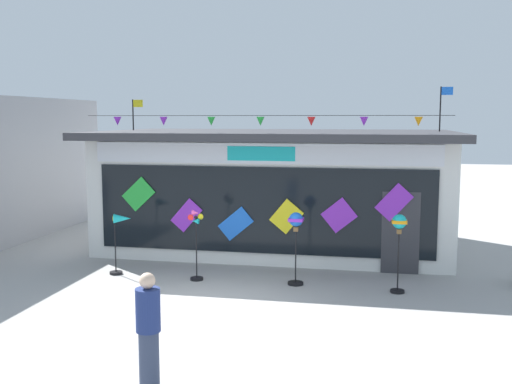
{
  "coord_description": "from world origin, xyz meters",
  "views": [
    {
      "loc": [
        3.42,
        -11.08,
        3.76
      ],
      "look_at": [
        0.55,
        3.22,
        1.94
      ],
      "focal_mm": 41.84,
      "sensor_mm": 36.0,
      "label": 1
    }
  ],
  "objects": [
    {
      "name": "ground_plane",
      "position": [
        0.0,
        0.0,
        0.0
      ],
      "size": [
        80.0,
        80.0,
        0.0
      ],
      "primitive_type": "plane",
      "color": "#9E9B99"
    },
    {
      "name": "kite_shop_building",
      "position": [
        0.63,
        6.13,
        1.71
      ],
      "size": [
        9.93,
        6.09,
        4.62
      ],
      "color": "silver",
      "rests_on": "ground_plane"
    },
    {
      "name": "wind_spinner_far_left",
      "position": [
        -2.54,
        2.07,
        1.07
      ],
      "size": [
        0.58,
        0.33,
        1.48
      ],
      "color": "black",
      "rests_on": "ground_plane"
    },
    {
      "name": "wind_spinner_left",
      "position": [
        -0.61,
        1.92,
        1.0
      ],
      "size": [
        0.33,
        0.3,
        1.66
      ],
      "color": "black",
      "rests_on": "ground_plane"
    },
    {
      "name": "wind_spinner_center_left",
      "position": [
        1.7,
        2.01,
        1.25
      ],
      "size": [
        0.36,
        0.36,
        1.66
      ],
      "color": "black",
      "rests_on": "ground_plane"
    },
    {
      "name": "wind_spinner_center_right",
      "position": [
        3.95,
        1.83,
        1.34
      ],
      "size": [
        0.32,
        0.32,
        1.72
      ],
      "color": "black",
      "rests_on": "ground_plane"
    },
    {
      "name": "person_mid_plaza",
      "position": [
        0.42,
        -3.66,
        0.86
      ],
      "size": [
        0.34,
        0.34,
        1.68
      ],
      "rotation": [
        0.0,
        0.0,
        5.76
      ],
      "color": "#333D56",
      "rests_on": "ground_plane"
    }
  ]
}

